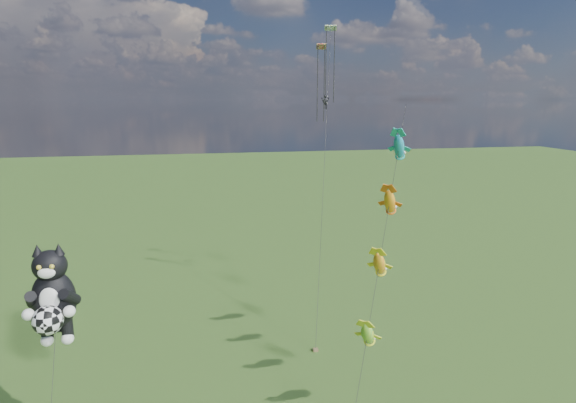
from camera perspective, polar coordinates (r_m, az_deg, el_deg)
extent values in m
cylinder|color=black|center=(31.69, -26.20, -19.77)|extent=(0.35, 2.68, 6.23)
ellipsoid|color=black|center=(30.96, -25.99, -10.44)|extent=(2.62, 2.23, 3.52)
ellipsoid|color=black|center=(30.17, -26.40, -6.83)|extent=(2.04, 1.89, 1.78)
cone|color=black|center=(30.05, -27.58, -5.15)|extent=(0.68, 0.68, 0.66)
cone|color=black|center=(29.76, -25.54, -5.11)|extent=(0.68, 0.68, 0.66)
ellipsoid|color=white|center=(29.56, -26.72, -7.57)|extent=(0.97, 0.56, 0.64)
ellipsoid|color=white|center=(30.10, -26.43, -10.44)|extent=(1.14, 0.53, 1.45)
sphere|color=gold|center=(29.47, -27.44, -6.95)|extent=(0.26, 0.26, 0.26)
sphere|color=gold|center=(29.29, -26.19, -6.94)|extent=(0.26, 0.26, 0.26)
sphere|color=white|center=(30.32, -28.42, -11.72)|extent=(0.66, 0.66, 0.66)
sphere|color=white|center=(29.77, -24.49, -11.77)|extent=(0.66, 0.66, 0.66)
sphere|color=white|center=(31.89, -26.65, -14.50)|extent=(0.70, 0.70, 0.70)
sphere|color=white|center=(31.61, -24.66, -14.54)|extent=(0.70, 0.70, 0.70)
sphere|color=white|center=(29.84, -26.59, -12.48)|extent=(1.62, 1.62, 1.62)
cylinder|color=black|center=(32.14, 11.00, -5.89)|extent=(8.69, 13.27, 18.84)
ellipsoid|color=green|center=(30.55, 9.41, -15.22)|extent=(1.76, 2.13, 2.23)
ellipsoid|color=#D84919|center=(31.85, 10.78, -7.24)|extent=(1.76, 2.13, 2.23)
ellipsoid|color=yellow|center=(33.72, 11.97, -0.01)|extent=(1.76, 2.13, 2.23)
ellipsoid|color=#1973BF|center=(36.09, 13.02, 6.36)|extent=(1.76, 2.13, 2.23)
cube|color=brown|center=(39.47, 3.28, -17.14)|extent=(0.40, 0.30, 0.22)
cylinder|color=black|center=(43.48, 4.28, 3.51)|extent=(5.55, 16.18, 25.57)
cube|color=#15923B|center=(48.76, 3.96, 17.87)|extent=(1.07, 0.88, 0.57)
cylinder|color=black|center=(48.43, 3.51, 13.55)|extent=(0.08, 0.08, 7.35)
cylinder|color=black|center=(48.61, 4.28, 13.54)|extent=(0.08, 0.08, 7.35)
cube|color=blue|center=(52.03, 5.07, 19.82)|extent=(1.30, 0.98, 0.55)
cylinder|color=black|center=(51.52, 4.52, 15.65)|extent=(0.08, 0.08, 7.62)
cylinder|color=black|center=(51.76, 5.45, 15.61)|extent=(0.08, 0.08, 7.62)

